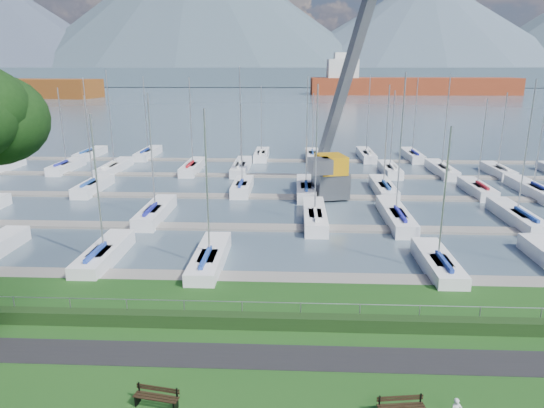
{
  "coord_description": "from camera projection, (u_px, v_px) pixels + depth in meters",
  "views": [
    {
      "loc": [
        1.54,
        -22.32,
        12.79
      ],
      "look_at": [
        0.0,
        12.0,
        3.0
      ],
      "focal_mm": 32.0,
      "sensor_mm": 36.0,
      "label": 1
    }
  ],
  "objects": [
    {
      "name": "hedge",
      "position": [
        261.0,
        321.0,
        24.54
      ],
      "size": [
        80.0,
        0.7,
        0.7
      ],
      "primitive_type": "cube",
      "color": "black",
      "rests_on": "grass"
    },
    {
      "name": "path",
      "position": [
        257.0,
        357.0,
        22.13
      ],
      "size": [
        160.0,
        2.0,
        0.04
      ],
      "primitive_type": "cube",
      "color": "black",
      "rests_on": "grass"
    },
    {
      "name": "bench_left",
      "position": [
        157.0,
        397.0,
        18.81
      ],
      "size": [
        1.85,
        0.73,
        0.85
      ],
      "rotation": [
        0.0,
        0.0,
        -0.18
      ],
      "color": "black",
      "rests_on": "grass"
    },
    {
      "name": "foothill",
      "position": [
        292.0,
        76.0,
        340.42
      ],
      "size": [
        900.0,
        80.0,
        12.0
      ],
      "primitive_type": "cube",
      "color": "#465866",
      "rests_on": "water"
    },
    {
      "name": "mountains",
      "position": [
        302.0,
        24.0,
        400.65
      ],
      "size": [
        1190.0,
        360.0,
        115.0
      ],
      "color": "#3D4859",
      "rests_on": "water"
    },
    {
      "name": "docks",
      "position": [
        278.0,
        197.0,
        50.06
      ],
      "size": [
        90.0,
        41.6,
        0.25
      ],
      "color": "slate",
      "rests_on": "water"
    },
    {
      "name": "cargo_ship_mid",
      "position": [
        404.0,
        86.0,
        232.06
      ],
      "size": [
        97.74,
        19.6,
        21.5
      ],
      "rotation": [
        0.0,
        0.0,
        0.02
      ],
      "color": "maroon",
      "rests_on": "water"
    },
    {
      "name": "water",
      "position": [
        292.0,
        90.0,
        274.92
      ],
      "size": [
        800.0,
        540.0,
        0.2
      ],
      "primitive_type": "cube",
      "color": "#485A69"
    },
    {
      "name": "crane",
      "position": [
        335.0,
        142.0,
        49.4
      ],
      "size": [
        6.94,
        13.14,
        22.35
      ],
      "rotation": [
        0.0,
        0.0,
        0.24
      ],
      "color": "#5A5D62",
      "rests_on": "water"
    },
    {
      "name": "bench_right",
      "position": [
        401.0,
        407.0,
        18.27
      ],
      "size": [
        1.84,
        0.65,
        0.85
      ],
      "rotation": [
        0.0,
        0.0,
        0.13
      ],
      "color": "black",
      "rests_on": "grass"
    },
    {
      "name": "sailboat_fleet",
      "position": [
        279.0,
        139.0,
        50.86
      ],
      "size": [
        75.3,
        49.53,
        13.48
      ],
      "color": "#203EA2",
      "rests_on": "water"
    },
    {
      "name": "fence",
      "position": [
        261.0,
        302.0,
        24.69
      ],
      "size": [
        80.0,
        0.04,
        0.04
      ],
      "primitive_type": "cylinder",
      "rotation": [
        0.0,
        1.57,
        0.0
      ],
      "color": "gray",
      "rests_on": "grass"
    }
  ]
}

